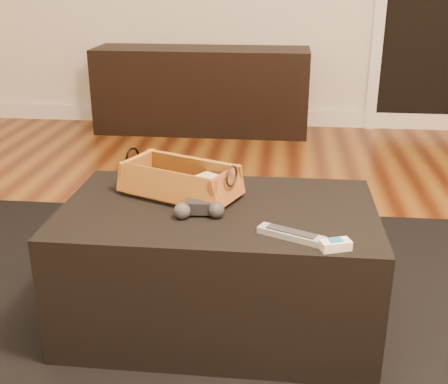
# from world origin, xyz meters

# --- Properties ---
(floor) EXTENTS (5.00, 5.50, 0.01)m
(floor) POSITION_xyz_m (0.00, 0.00, -0.01)
(floor) COLOR brown
(floor) RESTS_ON ground
(baseboard) EXTENTS (5.00, 0.04, 0.12)m
(baseboard) POSITION_xyz_m (0.00, 2.73, 0.06)
(baseboard) COLOR white
(baseboard) RESTS_ON floor
(media_cabinet) EXTENTS (1.56, 0.45, 0.61)m
(media_cabinet) POSITION_xyz_m (-0.42, 2.51, 0.31)
(media_cabinet) COLOR black
(media_cabinet) RESTS_ON floor
(area_rug) EXTENTS (2.60, 2.00, 0.01)m
(area_rug) POSITION_xyz_m (-0.01, -0.03, 0.01)
(area_rug) COLOR black
(area_rug) RESTS_ON floor
(ottoman) EXTENTS (1.00, 0.60, 0.42)m
(ottoman) POSITION_xyz_m (-0.01, 0.02, 0.22)
(ottoman) COLOR black
(ottoman) RESTS_ON area_rug
(tv_remote) EXTENTS (0.21, 0.11, 0.02)m
(tv_remote) POSITION_xyz_m (-0.17, 0.10, 0.46)
(tv_remote) COLOR black
(tv_remote) RESTS_ON wicker_basket
(cloth_bundle) EXTENTS (0.13, 0.12, 0.06)m
(cloth_bundle) POSITION_xyz_m (-0.04, 0.10, 0.48)
(cloth_bundle) COLOR #C6B389
(cloth_bundle) RESTS_ON wicker_basket
(wicker_basket) EXTENTS (0.44, 0.34, 0.14)m
(wicker_basket) POSITION_xyz_m (-0.15, 0.11, 0.48)
(wicker_basket) COLOR #945F21
(wicker_basket) RESTS_ON ottoman
(game_controller) EXTENTS (0.16, 0.10, 0.05)m
(game_controller) POSITION_xyz_m (-0.06, -0.06, 0.46)
(game_controller) COLOR black
(game_controller) RESTS_ON ottoman
(silver_remote) EXTENTS (0.20, 0.12, 0.02)m
(silver_remote) POSITION_xyz_m (0.22, -0.18, 0.44)
(silver_remote) COLOR #A2A5A9
(silver_remote) RESTS_ON ottoman
(cream_gadget) EXTENTS (0.09, 0.07, 0.03)m
(cream_gadget) POSITION_xyz_m (0.34, -0.23, 0.45)
(cream_gadget) COLOR white
(cream_gadget) RESTS_ON ottoman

